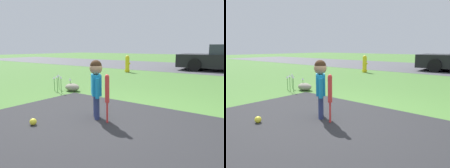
{
  "view_description": "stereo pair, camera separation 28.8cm",
  "coord_description": "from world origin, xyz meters",
  "views": [
    {
      "loc": [
        1.47,
        -2.56,
        1.07
      ],
      "look_at": [
        -0.6,
        0.28,
        0.47
      ],
      "focal_mm": 35.0,
      "sensor_mm": 36.0,
      "label": 1
    },
    {
      "loc": [
        1.7,
        -2.38,
        1.07
      ],
      "look_at": [
        -0.6,
        0.28,
        0.47
      ],
      "focal_mm": 35.0,
      "sensor_mm": 36.0,
      "label": 2
    }
  ],
  "objects": [
    {
      "name": "flower_bed",
      "position": [
        -2.65,
        0.94,
        0.31
      ],
      "size": [
        0.47,
        0.4,
        0.42
      ],
      "color": "#38702D",
      "rests_on": "ground"
    },
    {
      "name": "edging_rock",
      "position": [
        -2.43,
        1.12,
        0.09
      ],
      "size": [
        0.4,
        0.28,
        0.18
      ],
      "color": "gray",
      "rests_on": "ground"
    },
    {
      "name": "fire_hydrant",
      "position": [
        -3.53,
        5.4,
        0.35
      ],
      "size": [
        0.25,
        0.22,
        0.72
      ],
      "color": "yellow",
      "rests_on": "ground"
    },
    {
      "name": "ground_plane",
      "position": [
        0.0,
        0.0,
        0.0
      ],
      "size": [
        60.0,
        60.0,
        0.0
      ],
      "primitive_type": "plane",
      "color": "#477533"
    },
    {
      "name": "child",
      "position": [
        -0.6,
        -0.12,
        0.57
      ],
      "size": [
        0.28,
        0.27,
        0.88
      ],
      "rotation": [
        0.0,
        0.0,
        -0.76
      ],
      "color": "navy",
      "rests_on": "ground"
    },
    {
      "name": "baseball_bat",
      "position": [
        -0.34,
        -0.2,
        0.45
      ],
      "size": [
        0.06,
        0.06,
        0.7
      ],
      "color": "red",
      "rests_on": "ground"
    },
    {
      "name": "sports_ball",
      "position": [
        -1.11,
        -0.88,
        0.05
      ],
      "size": [
        0.1,
        0.1,
        0.1
      ],
      "color": "yellow",
      "rests_on": "ground"
    }
  ]
}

